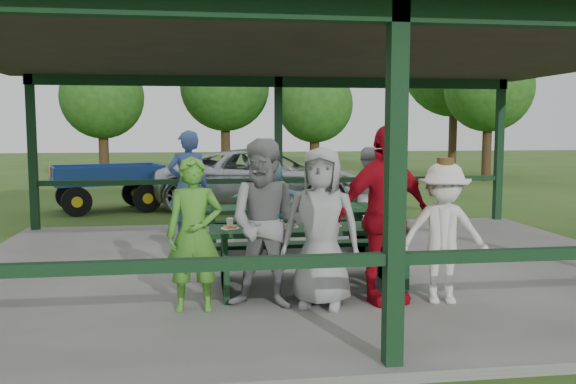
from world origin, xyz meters
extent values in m
plane|color=#285019|center=(0.00, 0.00, 0.00)|extent=(90.00, 90.00, 0.00)
cube|color=slate|center=(0.00, 0.00, 0.05)|extent=(10.00, 8.00, 0.10)
cube|color=black|center=(0.00, -3.80, 1.60)|extent=(0.15, 0.15, 3.00)
cube|color=black|center=(-4.80, 3.80, 1.60)|extent=(0.15, 0.15, 3.00)
cube|color=black|center=(0.00, 3.80, 1.60)|extent=(0.15, 0.15, 3.00)
cube|color=black|center=(4.80, 3.80, 1.60)|extent=(0.15, 0.15, 3.00)
cube|color=black|center=(-2.40, -3.80, 1.00)|extent=(4.65, 0.10, 0.10)
cube|color=black|center=(-2.40, 3.80, 1.00)|extent=(4.65, 0.10, 0.10)
cube|color=black|center=(2.40, 3.80, 1.00)|extent=(4.65, 0.10, 0.10)
cube|color=black|center=(0.00, -3.80, 3.00)|extent=(9.80, 0.15, 0.20)
cube|color=black|center=(0.00, 3.80, 3.00)|extent=(9.80, 0.15, 0.20)
cube|color=#2C251F|center=(0.00, 0.00, 3.22)|extent=(10.60, 8.60, 0.24)
cube|color=black|center=(-0.26, -1.20, 0.82)|extent=(2.45, 0.75, 0.06)
cube|color=black|center=(-0.26, -1.75, 0.53)|extent=(2.45, 0.28, 0.05)
cube|color=black|center=(-0.26, -0.65, 0.53)|extent=(2.45, 0.28, 0.05)
cube|color=black|center=(-1.30, -1.20, 0.47)|extent=(0.06, 0.70, 0.75)
cube|color=black|center=(0.79, -1.20, 0.47)|extent=(0.06, 0.70, 0.75)
cube|color=black|center=(-1.30, -1.20, 0.33)|extent=(0.06, 1.39, 0.45)
cube|color=black|center=(0.79, -1.20, 0.33)|extent=(0.06, 1.39, 0.45)
cube|color=black|center=(-0.22, 0.80, 0.82)|extent=(2.72, 0.75, 0.06)
cube|color=black|center=(-0.22, 0.25, 0.53)|extent=(2.72, 0.28, 0.05)
cube|color=black|center=(-0.22, 1.35, 0.53)|extent=(2.72, 0.28, 0.05)
cube|color=black|center=(-1.40, 0.80, 0.47)|extent=(0.06, 0.70, 0.75)
cube|color=black|center=(0.96, 0.80, 0.47)|extent=(0.06, 0.70, 0.75)
cube|color=black|center=(-1.40, 0.80, 0.33)|extent=(0.06, 1.39, 0.45)
cube|color=black|center=(0.96, 0.80, 0.33)|extent=(0.06, 1.39, 0.45)
cylinder|color=white|center=(-1.23, -1.20, 0.86)|extent=(0.22, 0.22, 0.01)
torus|color=#966235|center=(-1.27, -1.22, 0.88)|extent=(0.10, 0.10, 0.03)
torus|color=#966235|center=(-1.19, -1.22, 0.88)|extent=(0.10, 0.10, 0.03)
torus|color=#966235|center=(-1.23, -1.16, 0.88)|extent=(0.10, 0.10, 0.03)
cylinder|color=white|center=(-0.49, -1.20, 0.86)|extent=(0.22, 0.22, 0.01)
torus|color=#966235|center=(-0.53, -1.22, 0.88)|extent=(0.10, 0.10, 0.03)
torus|color=#966235|center=(-0.45, -1.22, 0.88)|extent=(0.10, 0.10, 0.03)
torus|color=#966235|center=(-0.49, -1.16, 0.88)|extent=(0.10, 0.10, 0.03)
cylinder|color=white|center=(0.05, -1.20, 0.86)|extent=(0.22, 0.22, 0.01)
torus|color=#966235|center=(0.01, -1.22, 0.88)|extent=(0.10, 0.10, 0.03)
torus|color=#966235|center=(0.09, -1.22, 0.88)|extent=(0.10, 0.10, 0.03)
torus|color=#966235|center=(0.05, -1.16, 0.88)|extent=(0.10, 0.10, 0.03)
cylinder|color=white|center=(0.75, -1.20, 0.86)|extent=(0.22, 0.22, 0.01)
torus|color=#966235|center=(0.71, -1.22, 0.88)|extent=(0.10, 0.10, 0.03)
torus|color=#966235|center=(0.79, -1.22, 0.88)|extent=(0.10, 0.10, 0.03)
torus|color=#966235|center=(0.75, -1.16, 0.88)|extent=(0.10, 0.10, 0.03)
cylinder|color=#381E0F|center=(-0.62, -1.38, 0.90)|extent=(0.06, 0.06, 0.10)
cylinder|color=#381E0F|center=(0.40, -1.38, 0.90)|extent=(0.06, 0.06, 0.10)
cylinder|color=#381E0F|center=(0.54, -1.38, 0.90)|extent=(0.06, 0.06, 0.10)
cylinder|color=#381E0F|center=(0.60, -1.38, 0.90)|extent=(0.06, 0.06, 0.10)
cylinder|color=#381E0F|center=(0.90, -1.38, 0.90)|extent=(0.06, 0.06, 0.10)
cylinder|color=#381E0F|center=(0.90, -1.38, 0.90)|extent=(0.06, 0.06, 0.10)
cone|color=white|center=(-1.22, -1.00, 0.90)|extent=(0.09, 0.09, 0.10)
cone|color=white|center=(0.04, -1.00, 0.90)|extent=(0.09, 0.09, 0.10)
cone|color=white|center=(0.54, -1.00, 0.90)|extent=(0.09, 0.09, 0.10)
cone|color=white|center=(0.61, -1.00, 0.90)|extent=(0.09, 0.09, 0.10)
imported|color=#458C28|center=(-1.65, -2.02, 0.93)|extent=(0.62, 0.42, 1.67)
imported|color=gray|center=(-0.86, -2.03, 1.03)|extent=(1.07, 0.93, 1.86)
imported|color=gray|center=(-0.27, -2.07, 0.99)|extent=(1.00, 0.81, 1.77)
imported|color=#A60B19|center=(0.47, -2.00, 1.11)|extent=(1.27, 0.80, 2.01)
imported|color=silver|center=(1.13, -2.11, 0.89)|extent=(1.12, 0.78, 1.59)
cylinder|color=#52391C|center=(1.13, -2.11, 1.63)|extent=(0.38, 0.38, 0.02)
cylinder|color=#52391C|center=(1.13, -2.11, 1.69)|extent=(0.22, 0.22, 0.11)
imported|color=#8BBED7|center=(-0.39, 1.64, 0.83)|extent=(1.38, 0.52, 1.47)
imported|color=#395696|center=(-1.80, 2.23, 1.07)|extent=(0.77, 0.57, 1.94)
imported|color=#99999C|center=(1.26, 1.57, 0.93)|extent=(0.96, 0.85, 1.65)
imported|color=silver|center=(0.06, 7.00, 0.77)|extent=(5.97, 3.73, 1.54)
cube|color=#1B4196|center=(-3.90, 7.11, 0.74)|extent=(2.85, 2.02, 0.11)
cube|color=#1B4196|center=(-3.71, 6.49, 0.97)|extent=(2.47, 0.84, 0.37)
cube|color=#1B4196|center=(-4.10, 7.72, 0.97)|extent=(2.47, 0.84, 0.37)
cube|color=#1B4196|center=(-5.13, 6.71, 0.97)|extent=(0.45, 1.24, 0.37)
cube|color=#1B4196|center=(-2.68, 7.50, 0.97)|extent=(0.45, 1.24, 0.37)
cylinder|color=black|center=(-4.48, 6.20, 0.35)|extent=(0.72, 0.37, 0.70)
cylinder|color=yellow|center=(-4.48, 6.20, 0.35)|extent=(0.31, 0.27, 0.26)
cylinder|color=black|center=(-4.90, 7.51, 0.35)|extent=(0.72, 0.37, 0.70)
cylinder|color=yellow|center=(-4.90, 7.51, 0.35)|extent=(0.31, 0.27, 0.26)
cylinder|color=black|center=(-2.90, 6.70, 0.35)|extent=(0.72, 0.37, 0.70)
cylinder|color=yellow|center=(-2.90, 6.70, 0.35)|extent=(0.31, 0.27, 0.26)
cylinder|color=black|center=(-3.33, 8.02, 0.35)|extent=(0.72, 0.37, 0.70)
cylinder|color=yellow|center=(-3.33, 8.02, 0.35)|extent=(0.31, 0.27, 0.26)
cube|color=#1B4196|center=(-2.24, 7.64, 0.64)|extent=(0.90, 0.35, 0.07)
cone|color=#F2590C|center=(-5.18, 6.70, 1.06)|extent=(0.13, 0.36, 0.37)
cylinder|color=#302113|center=(-5.09, 14.43, 1.17)|extent=(0.36, 0.36, 2.34)
sphere|color=#1D4612|center=(-5.09, 14.43, 3.18)|extent=(3.00, 3.00, 3.00)
cylinder|color=#302113|center=(-0.61, 15.49, 1.36)|extent=(0.36, 0.36, 2.71)
sphere|color=#1D4612|center=(-0.61, 15.49, 3.69)|extent=(3.47, 3.47, 3.47)
cylinder|color=#302113|center=(2.52, 13.25, 1.07)|extent=(0.36, 0.36, 2.15)
sphere|color=#1D4612|center=(2.52, 13.25, 2.92)|extent=(2.75, 2.75, 2.75)
cylinder|color=#302113|center=(9.55, 14.04, 1.34)|extent=(0.36, 0.36, 2.68)
sphere|color=#1D4612|center=(9.55, 14.04, 3.64)|extent=(3.43, 3.43, 3.43)
cylinder|color=#302113|center=(9.48, 17.18, 1.78)|extent=(0.36, 0.36, 3.56)
sphere|color=#1D4612|center=(9.48, 17.18, 4.84)|extent=(4.56, 4.56, 4.56)
camera|label=1|loc=(-1.56, -8.57, 2.07)|focal=38.00mm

